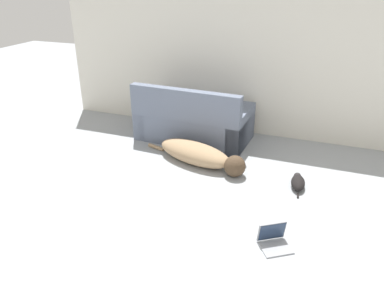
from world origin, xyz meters
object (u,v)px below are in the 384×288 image
at_px(couch, 193,122).
at_px(cat, 298,182).
at_px(dog, 199,155).
at_px(laptop_open, 274,238).

height_order(couch, cat, couch).
bearing_deg(dog, laptop_open, -31.08).
xyz_separation_m(dog, laptop_open, (1.24, -1.35, -0.07)).
bearing_deg(laptop_open, dog, 98.89).
height_order(dog, laptop_open, dog).
bearing_deg(couch, laptop_open, 130.23).
bearing_deg(dog, couch, 132.39).
height_order(cat, laptop_open, laptop_open).
height_order(couch, laptop_open, couch).
bearing_deg(cat, laptop_open, 167.50).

